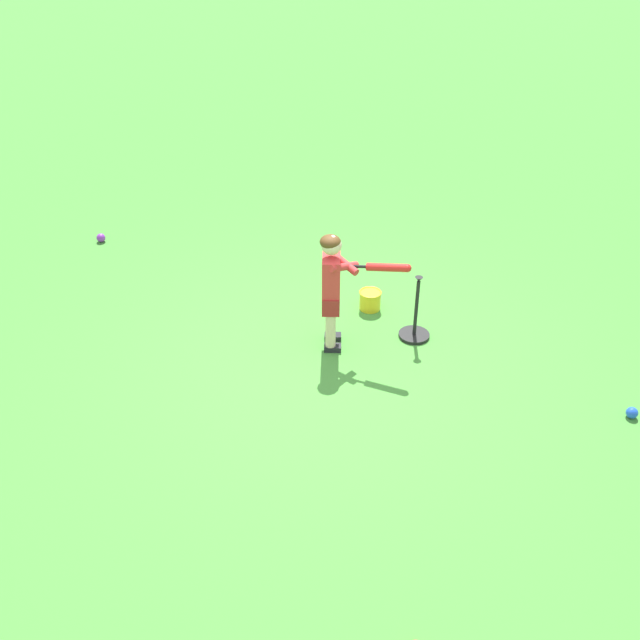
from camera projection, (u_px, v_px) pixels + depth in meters
name	position (u px, v px, depth m)	size (l,w,h in m)	color
ground_plane	(327.00, 369.00, 6.10)	(40.00, 40.00, 0.00)	#479338
child_batter	(335.00, 282.00, 6.04)	(0.78, 0.31, 1.08)	#232328
play_ball_far_left	(101.00, 238.00, 8.03)	(0.10, 0.10, 0.10)	purple
play_ball_far_right	(632.00, 413.00, 5.56)	(0.09, 0.09, 0.09)	blue
batting_tee	(415.00, 327.00, 6.45)	(0.28, 0.28, 0.62)	black
toy_bucket	(370.00, 300.00, 6.84)	(0.22, 0.22, 0.19)	yellow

